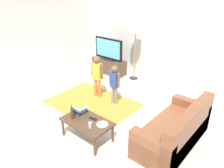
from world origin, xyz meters
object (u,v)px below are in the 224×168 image
object	(u,v)px
couch	(177,132)
child_center	(114,81)
coffee_table	(87,123)
soda_can	(90,125)
tv_remote	(93,119)
bottle	(72,113)
floor_lamp	(136,31)
tv	(108,49)
child_near_tv	(97,73)
plate	(102,124)
tv_stand	(109,66)
book_stack	(80,109)

from	to	relation	value
couch	child_center	xyz separation A→B (m)	(-1.93, 0.45, 0.33)
coffee_table	soda_can	bearing A→B (deg)	-28.61
couch	tv_remote	world-z (taller)	couch
bottle	floor_lamp	bearing A→B (deg)	103.57
tv	bottle	bearing A→B (deg)	-60.67
coffee_table	tv_remote	distance (m)	0.14
coffee_table	bottle	distance (m)	0.35
coffee_table	bottle	world-z (taller)	bottle
child_near_tv	tv_remote	distance (m)	1.77
floor_lamp	coffee_table	distance (m)	3.46
plate	bottle	bearing A→B (deg)	-159.87
couch	tv_remote	size ratio (longest dim) A/B	10.59
bottle	tv_remote	xyz separation A→B (m)	(0.33, 0.24, -0.11)
couch	tv_stand	bearing A→B (deg)	150.30
couch	bottle	xyz separation A→B (m)	(-1.71, -1.11, 0.25)
tv_remote	plate	size ratio (longest dim) A/B	0.77
plate	floor_lamp	bearing A→B (deg)	114.71
couch	bottle	distance (m)	2.05
tv	child_center	world-z (taller)	tv
floor_lamp	plate	distance (m)	3.47
book_stack	soda_can	xyz separation A→B (m)	(0.52, -0.22, -0.04)
tv_stand	book_stack	distance (m)	3.31
floor_lamp	bottle	world-z (taller)	floor_lamp
book_stack	bottle	world-z (taller)	bottle
floor_lamp	child_center	distance (m)	1.97
book_stack	tv_stand	bearing A→B (deg)	120.72
tv	bottle	size ratio (longest dim) A/B	3.74
floor_lamp	tv_stand	bearing A→B (deg)	-170.72
floor_lamp	book_stack	bearing A→B (deg)	-75.83
tv_remote	tv	bearing A→B (deg)	117.62
tv	child_near_tv	size ratio (longest dim) A/B	0.96
floor_lamp	soda_can	size ratio (longest dim) A/B	14.83
floor_lamp	book_stack	world-z (taller)	floor_lamp
floor_lamp	book_stack	xyz separation A→B (m)	(0.75, -2.99, -1.02)
soda_can	plate	size ratio (longest dim) A/B	0.55
child_center	couch	bearing A→B (deg)	-13.20
floor_lamp	couch	bearing A→B (deg)	-40.22
child_near_tv	coffee_table	xyz separation A→B (m)	(1.10, -1.44, -0.32)
child_near_tv	book_stack	bearing A→B (deg)	-59.29
child_center	coffee_table	world-z (taller)	child_center
floor_lamp	child_near_tv	world-z (taller)	floor_lamp
soda_can	plate	bearing A→B (deg)	65.50
couch	child_near_tv	distance (m)	2.59
child_center	coffee_table	bearing A→B (deg)	-70.82
child_near_tv	plate	distance (m)	1.97
tv	bottle	distance (m)	3.49
tv_stand	coffee_table	size ratio (longest dim) A/B	1.20
tv_stand	soda_can	distance (m)	3.77
tv_stand	tv	world-z (taller)	tv
tv	couch	bearing A→B (deg)	-29.44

